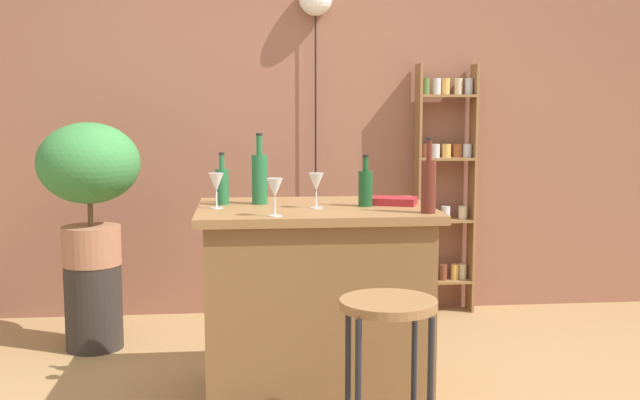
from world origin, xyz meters
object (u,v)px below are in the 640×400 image
Objects in this scene: wine_glass_right at (216,183)px; pendant_globe_light at (316,3)px; potted_plant at (89,176)px; cookbook at (394,201)px; bar_stool at (388,342)px; bottle_olive_oil at (429,185)px; wine_glass_left at (275,189)px; bottle_sauce_amber at (260,177)px; spice_shelf at (445,186)px; wine_glass_center at (315,183)px; bottle_soda_blue at (365,187)px; bottle_vinegar at (222,185)px; plant_stool at (94,307)px.

pendant_globe_light is (0.61, 1.56, 1.02)m from wine_glass_right.
potted_plant reaches higher than cookbook.
bottle_olive_oil reaches higher than bar_stool.
pendant_globe_light is at bearing 79.21° from wine_glass_left.
potted_plant is at bearing 140.89° from bottle_sauce_amber.
spice_shelf is 10.30× the size of wine_glass_right.
wine_glass_center is (1.21, -0.96, 0.04)m from potted_plant.
potted_plant is at bearing 141.54° from wine_glass_center.
bottle_vinegar is at bearing 169.26° from bottle_soda_blue.
plant_stool is 2.04× the size of bottle_soda_blue.
wine_glass_left is at bearing -100.79° from pendant_globe_light.
cookbook is (0.84, 0.05, -0.10)m from wine_glass_right.
cookbook is (0.39, 0.09, -0.10)m from wine_glass_center.
bottle_olive_oil is 0.15× the size of pendant_globe_light.
bar_stool is 2.43m from spice_shelf.
bottle_sauce_amber is (-1.29, -1.38, 0.20)m from spice_shelf.
spice_shelf is (0.82, 2.26, 0.36)m from bar_stool.
pendant_globe_light is (-0.09, 1.56, 1.05)m from bottle_soda_blue.
bottle_vinegar is 1.53× the size of wine_glass_right.
pendant_globe_light is at bearing 67.67° from bottle_vinegar.
bottle_olive_oil reaches higher than bottle_vinegar.
bar_stool is at bearing -62.11° from bottle_sauce_amber.
bottle_vinegar reaches higher than plant_stool.
bottle_soda_blue is 0.53m from wine_glass_left.
bottle_olive_oil is (0.24, -0.26, 0.03)m from bottle_soda_blue.
bottle_sauce_amber reaches higher than wine_glass_right.
pendant_globe_light reaches higher than bar_stool.
wine_glass_left is (-0.68, -0.03, -0.01)m from bottle_olive_oil.
potted_plant is 0.37× the size of pendant_globe_light.
potted_plant reaches higher than bottle_olive_oil.
pendant_globe_light is (-0.88, 0.04, 1.21)m from spice_shelf.
wine_glass_right is (-0.02, -0.14, 0.02)m from bottle_vinegar.
pendant_globe_light is at bearing 68.71° from wine_glass_right.
wine_glass_center is 0.46m from wine_glass_right.
bottle_vinegar is at bearing 157.02° from bottle_olive_oil.
pendant_globe_light is at bearing 91.47° from bar_stool.
bar_stool is 0.92m from cookbook.
potted_plant is 1.23m from bottle_sauce_amber.
bottle_vinegar is (-1.47, -1.39, 0.16)m from spice_shelf.
bottle_olive_oil is at bearing -22.98° from bottle_vinegar.
bottle_olive_oil reaches higher than wine_glass_left.
bottle_vinegar reaches higher than wine_glass_center.
bottle_soda_blue is 0.70m from wine_glass_right.
bar_stool is at bearing -47.81° from wine_glass_right.
bar_stool is 4.13× the size of wine_glass_right.
bottle_vinegar reaches higher than bar_stool.
bar_stool is 2.79m from pendant_globe_light.
cookbook is at bearing -113.75° from spice_shelf.
bottle_vinegar is 1.03× the size of bottle_soda_blue.
potted_plant reaches higher than wine_glass_center.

